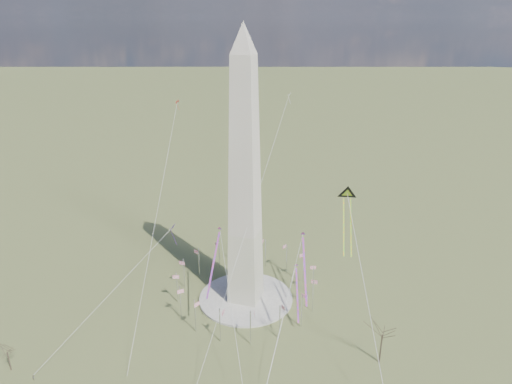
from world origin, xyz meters
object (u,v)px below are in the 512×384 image
(kite_delta_black, at_px, (347,197))
(person_west, at_px, (34,377))
(tree_near, at_px, (383,333))
(washington_monument, at_px, (245,182))

(kite_delta_black, bearing_deg, person_west, 28.68)
(tree_near, distance_m, kite_delta_black, 45.53)
(kite_delta_black, bearing_deg, washington_monument, 1.51)
(person_west, distance_m, kite_delta_black, 113.94)
(tree_near, bearing_deg, person_west, -157.98)
(person_west, xyz_separation_m, kite_delta_black, (81.59, 66.92, 42.98))
(person_west, height_order, kite_delta_black, kite_delta_black)
(kite_delta_black, bearing_deg, tree_near, 110.77)
(washington_monument, height_order, kite_delta_black, washington_monument)
(tree_near, bearing_deg, washington_monument, 159.05)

